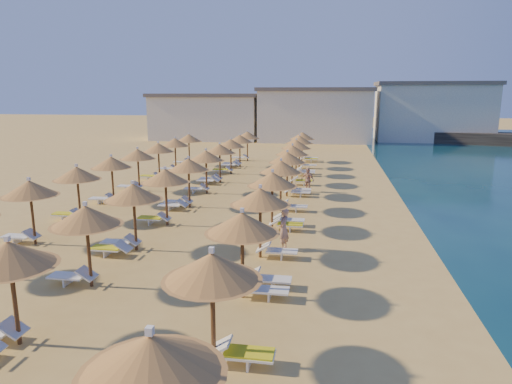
% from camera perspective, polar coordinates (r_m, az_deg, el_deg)
% --- Properties ---
extents(ground, '(220.00, 220.00, 0.00)m').
position_cam_1_polar(ground, '(21.84, -5.52, -5.42)').
color(ground, tan).
rests_on(ground, ground).
extents(hotel_blocks, '(47.12, 11.71, 8.10)m').
position_cam_1_polar(hotel_blocks, '(65.53, 8.64, 9.63)').
color(hotel_blocks, white).
rests_on(hotel_blocks, ground).
extents(parasol_row_east, '(2.46, 40.49, 3.05)m').
position_cam_1_polar(parasol_row_east, '(25.66, 3.14, 3.06)').
color(parasol_row_east, brown).
rests_on(parasol_row_east, ground).
extents(parasol_row_west, '(2.46, 40.49, 3.05)m').
position_cam_1_polar(parasol_row_west, '(26.77, -8.44, 3.33)').
color(parasol_row_west, brown).
rests_on(parasol_row_west, ground).
extents(parasol_row_inland, '(2.46, 29.08, 3.05)m').
position_cam_1_polar(parasol_row_inland, '(30.27, -16.02, 4.02)').
color(parasol_row_inland, brown).
rests_on(parasol_row_inland, ground).
extents(loungers, '(13.25, 39.55, 0.66)m').
position_cam_1_polar(loungers, '(27.12, -5.76, -1.15)').
color(loungers, white).
rests_on(loungers, ground).
extents(beachgoer_a, '(0.59, 0.75, 1.83)m').
position_cam_1_polar(beachgoer_a, '(19.59, 3.46, -4.67)').
color(beachgoer_a, tan).
rests_on(beachgoer_a, ground).
extents(beachgoer_c, '(1.06, 0.85, 1.68)m').
position_cam_1_polar(beachgoer_c, '(31.10, 6.46, 1.51)').
color(beachgoer_c, tan).
rests_on(beachgoer_c, ground).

